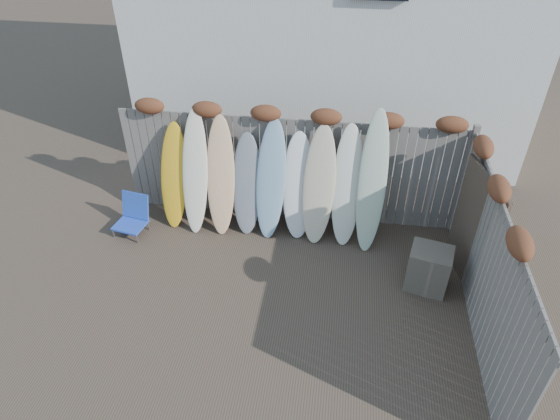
# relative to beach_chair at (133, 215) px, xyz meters

# --- Properties ---
(ground) EXTENTS (80.00, 80.00, 0.00)m
(ground) POSITION_rel_beach_chair_xyz_m (2.72, -1.58, -0.32)
(ground) COLOR #493A2D
(back_fence) EXTENTS (6.05, 0.28, 2.24)m
(back_fence) POSITION_rel_beach_chair_xyz_m (2.78, 0.82, 0.86)
(back_fence) COLOR slate
(back_fence) RESTS_ON ground
(right_fence) EXTENTS (0.28, 4.40, 2.24)m
(right_fence) POSITION_rel_beach_chair_xyz_m (5.71, -1.32, 0.82)
(right_fence) COLOR slate
(right_fence) RESTS_ON ground
(beach_chair) EXTENTS (0.62, 0.65, 0.70)m
(beach_chair) POSITION_rel_beach_chair_xyz_m (0.00, 0.00, 0.00)
(beach_chair) COLOR blue
(beach_chair) RESTS_ON ground
(wooden_crate) EXTENTS (0.73, 0.65, 0.73)m
(wooden_crate) POSITION_rel_beach_chair_xyz_m (5.11, -0.73, 0.04)
(wooden_crate) COLOR brown
(wooden_crate) RESTS_ON ground
(lattice_panel) EXTENTS (0.34, 1.27, 1.94)m
(lattice_panel) POSITION_rel_beach_chair_xyz_m (5.70, -0.45, 0.65)
(lattice_panel) COLOR #503830
(lattice_panel) RESTS_ON ground
(surfboard_0) EXTENTS (0.56, 0.71, 1.88)m
(surfboard_0) POSITION_rel_beach_chair_xyz_m (0.71, 0.43, 0.61)
(surfboard_0) COLOR yellow
(surfboard_0) RESTS_ON ground
(surfboard_1) EXTENTS (0.47, 0.77, 2.16)m
(surfboard_1) POSITION_rel_beach_chair_xyz_m (1.12, 0.39, 0.76)
(surfboard_1) COLOR white
(surfboard_1) RESTS_ON ground
(surfboard_2) EXTENTS (0.54, 0.76, 2.07)m
(surfboard_2) POSITION_rel_beach_chair_xyz_m (1.57, 0.39, 0.71)
(surfboard_2) COLOR #E4B286
(surfboard_2) RESTS_ON ground
(surfboard_3) EXTENTS (0.54, 0.66, 1.78)m
(surfboard_3) POSITION_rel_beach_chair_xyz_m (2.02, 0.42, 0.57)
(surfboard_3) COLOR slate
(surfboard_3) RESTS_ON ground
(surfboard_4) EXTENTS (0.58, 0.78, 2.07)m
(surfboard_4) POSITION_rel_beach_chair_xyz_m (2.45, 0.41, 0.71)
(surfboard_4) COLOR #8FB4D0
(surfboard_4) RESTS_ON ground
(surfboard_5) EXTENTS (0.61, 0.71, 1.85)m
(surfboard_5) POSITION_rel_beach_chair_xyz_m (2.92, 0.44, 0.60)
(surfboard_5) COLOR white
(surfboard_5) RESTS_ON ground
(surfboard_6) EXTENTS (0.60, 0.76, 2.03)m
(surfboard_6) POSITION_rel_beach_chair_xyz_m (3.28, 0.38, 0.69)
(surfboard_6) COLOR beige
(surfboard_6) RESTS_ON ground
(surfboard_7) EXTENTS (0.52, 0.74, 2.06)m
(surfboard_7) POSITION_rel_beach_chair_xyz_m (3.75, 0.40, 0.71)
(surfboard_7) COLOR silver
(surfboard_7) RESTS_ON ground
(surfboard_8) EXTENTS (0.49, 0.84, 2.36)m
(surfboard_8) POSITION_rel_beach_chair_xyz_m (4.16, 0.34, 0.86)
(surfboard_8) COLOR #B6C9AF
(surfboard_8) RESTS_ON ground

